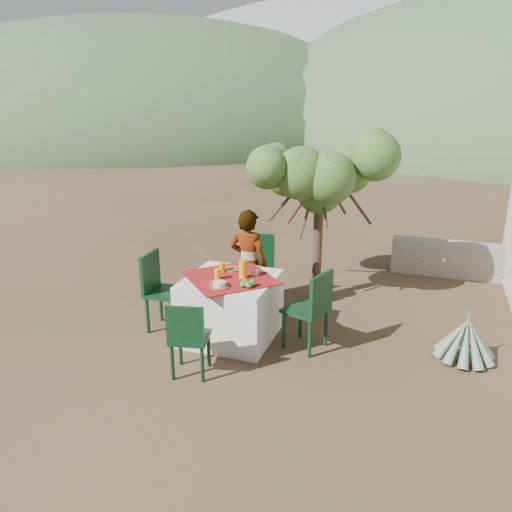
{
  "coord_description": "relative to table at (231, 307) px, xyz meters",
  "views": [
    {
      "loc": [
        2.78,
        -4.84,
        2.79
      ],
      "look_at": [
        0.87,
        0.62,
        0.92
      ],
      "focal_mm": 35.0,
      "sensor_mm": 36.0,
      "label": 1
    }
  ],
  "objects": [
    {
      "name": "ground",
      "position": [
        -0.68,
        -0.22,
        -0.38
      ],
      "size": [
        160.0,
        160.0,
        0.0
      ],
      "primitive_type": "plane",
      "color": "#3A281A",
      "rests_on": "ground"
    },
    {
      "name": "table",
      "position": [
        0.0,
        0.0,
        0.0
      ],
      "size": [
        1.3,
        1.3,
        0.76
      ],
      "color": "silver",
      "rests_on": "ground"
    },
    {
      "name": "chair_far",
      "position": [
        -0.04,
        1.05,
        0.17
      ],
      "size": [
        0.53,
        0.53,
        0.98
      ],
      "rotation": [
        0.0,
        0.0,
        0.18
      ],
      "color": "black",
      "rests_on": "ground"
    },
    {
      "name": "chair_near",
      "position": [
        -0.06,
        -0.99,
        0.08
      ],
      "size": [
        0.46,
        0.46,
        0.83
      ],
      "rotation": [
        0.0,
        0.0,
        3.36
      ],
      "color": "black",
      "rests_on": "ground"
    },
    {
      "name": "chair_left",
      "position": [
        -0.91,
        -0.06,
        0.16
      ],
      "size": [
        0.48,
        0.48,
        0.97
      ],
      "rotation": [
        0.0,
        0.0,
        1.63
      ],
      "color": "black",
      "rests_on": "ground"
    },
    {
      "name": "chair_right",
      "position": [
        0.98,
        0.01,
        0.14
      ],
      "size": [
        0.55,
        0.55,
        0.94
      ],
      "rotation": [
        0.0,
        0.0,
        4.38
      ],
      "color": "black",
      "rests_on": "ground"
    },
    {
      "name": "person",
      "position": [
        -0.0,
        0.64,
        0.34
      ],
      "size": [
        0.57,
        0.42,
        1.44
      ],
      "primitive_type": "imported",
      "rotation": [
        0.0,
        0.0,
        2.98
      ],
      "color": "#8C6651",
      "rests_on": "ground"
    },
    {
      "name": "shrub_tree",
      "position": [
        0.76,
        1.59,
        1.27
      ],
      "size": [
        1.78,
        1.74,
        2.09
      ],
      "color": "#4F3727",
      "rests_on": "ground"
    },
    {
      "name": "agave",
      "position": [
        2.64,
        0.34,
        -0.14
      ],
      "size": [
        0.65,
        0.66,
        0.7
      ],
      "rotation": [
        0.0,
        0.0,
        0.25
      ],
      "color": "slate",
      "rests_on": "ground"
    },
    {
      "name": "stone_wall",
      "position": [
        2.92,
        3.18,
        -0.1
      ],
      "size": [
        2.6,
        0.35,
        0.55
      ],
      "primitive_type": "cube",
      "color": "gray",
      "rests_on": "ground"
    },
    {
      "name": "hill_near_left",
      "position": [
        -18.68,
        29.78,
        -0.38
      ],
      "size": [
        40.0,
        40.0,
        16.0
      ],
      "primitive_type": "ellipsoid",
      "color": "#365630",
      "rests_on": "ground"
    },
    {
      "name": "hill_far_center",
      "position": [
        -4.68,
        51.78,
        -0.38
      ],
      "size": [
        60.0,
        60.0,
        24.0
      ],
      "primitive_type": "ellipsoid",
      "color": "slate",
      "rests_on": "ground"
    },
    {
      "name": "plate_far",
      "position": [
        -0.08,
        0.27,
        0.39
      ],
      "size": [
        0.25,
        0.25,
        0.01
      ],
      "primitive_type": "cylinder",
      "color": "brown",
      "rests_on": "table"
    },
    {
      "name": "plate_near",
      "position": [
        -0.04,
        -0.25,
        0.39
      ],
      "size": [
        0.22,
        0.22,
        0.01
      ],
      "primitive_type": "cylinder",
      "color": "brown",
      "rests_on": "table"
    },
    {
      "name": "glass_far",
      "position": [
        -0.16,
        0.15,
        0.44
      ],
      "size": [
        0.07,
        0.07,
        0.12
      ],
      "primitive_type": "cylinder",
      "color": "orange",
      "rests_on": "table"
    },
    {
      "name": "glass_near",
      "position": [
        -0.11,
        -0.1,
        0.44
      ],
      "size": [
        0.08,
        0.08,
        0.12
      ],
      "primitive_type": "cylinder",
      "color": "orange",
      "rests_on": "table"
    },
    {
      "name": "juice_pitcher",
      "position": [
        0.15,
        0.04,
        0.49
      ],
      "size": [
        0.1,
        0.1,
        0.21
      ],
      "primitive_type": "cylinder",
      "color": "orange",
      "rests_on": "table"
    },
    {
      "name": "bowl_plate",
      "position": [
        0.01,
        -0.33,
        0.39
      ],
      "size": [
        0.22,
        0.22,
        0.01
      ],
      "primitive_type": "cylinder",
      "color": "brown",
      "rests_on": "table"
    },
    {
      "name": "white_bowl",
      "position": [
        0.01,
        -0.33,
        0.42
      ],
      "size": [
        0.14,
        0.14,
        0.05
      ],
      "primitive_type": "cylinder",
      "color": "silver",
      "rests_on": "bowl_plate"
    },
    {
      "name": "jar_left",
      "position": [
        0.24,
        0.16,
        0.43
      ],
      "size": [
        0.06,
        0.06,
        0.09
      ],
      "primitive_type": "cylinder",
      "color": "orange",
      "rests_on": "table"
    },
    {
      "name": "jar_right",
      "position": [
        0.27,
        0.22,
        0.43
      ],
      "size": [
        0.06,
        0.06,
        0.09
      ],
      "primitive_type": "cylinder",
      "color": "orange",
      "rests_on": "table"
    },
    {
      "name": "napkin_holder",
      "position": [
        0.25,
        0.15,
        0.43
      ],
      "size": [
        0.07,
        0.05,
        0.09
      ],
      "primitive_type": "cube",
      "rotation": [
        0.0,
        0.0,
        -0.08
      ],
      "color": "silver",
      "rests_on": "table"
    },
    {
      "name": "fruit_cluster",
      "position": [
        0.3,
        -0.22,
        0.42
      ],
      "size": [
        0.16,
        0.15,
        0.08
      ],
      "color": "#497F2E",
      "rests_on": "table"
    }
  ]
}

